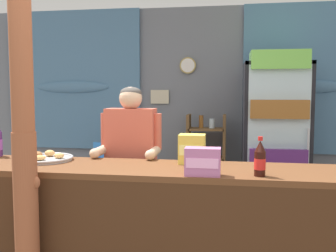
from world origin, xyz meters
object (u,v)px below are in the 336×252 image
object	(u,v)px
pastry_tray	(45,158)
shopkeeper	(131,154)
drink_fridge	(276,130)
plastic_lawn_chair	(99,175)
timber_post	(24,140)
soda_bottle_cola	(260,159)
stall_counter	(140,223)
snack_box_wafer	(203,162)
bottle_shelf_rack	(206,161)
snack_box_instant_noodle	(192,149)

from	to	relation	value
pastry_tray	shopkeeper	bearing A→B (deg)	35.47
drink_fridge	plastic_lawn_chair	bearing A→B (deg)	-176.89
timber_post	soda_bottle_cola	xyz separation A→B (m)	(1.45, 0.21, -0.12)
stall_counter	snack_box_wafer	world-z (taller)	snack_box_wafer
bottle_shelf_rack	plastic_lawn_chair	size ratio (longest dim) A/B	1.40
stall_counter	drink_fridge	size ratio (longest dim) A/B	1.92
bottle_shelf_rack	shopkeeper	bearing A→B (deg)	-108.02
timber_post	snack_box_instant_noodle	distance (m)	1.15
soda_bottle_cola	snack_box_instant_noodle	bearing A→B (deg)	142.19
plastic_lawn_chair	soda_bottle_cola	distance (m)	2.68
stall_counter	snack_box_instant_noodle	world-z (taller)	snack_box_instant_noodle
snack_box_instant_noodle	soda_bottle_cola	bearing A→B (deg)	-37.81
stall_counter	snack_box_wafer	size ratio (longest dim) A/B	16.78
drink_fridge	snack_box_instant_noodle	world-z (taller)	drink_fridge
shopkeeper	drink_fridge	bearing A→B (deg)	45.70
soda_bottle_cola	timber_post	bearing A→B (deg)	-171.64
soda_bottle_cola	pastry_tray	bearing A→B (deg)	169.24
timber_post	drink_fridge	world-z (taller)	timber_post
timber_post	soda_bottle_cola	distance (m)	1.47
soda_bottle_cola	bottle_shelf_rack	bearing A→B (deg)	101.26
plastic_lawn_chair	shopkeeper	distance (m)	1.53
drink_fridge	snack_box_instant_noodle	distance (m)	1.89
timber_post	plastic_lawn_chair	bearing A→B (deg)	97.58
drink_fridge	soda_bottle_cola	bearing A→B (deg)	-99.09
plastic_lawn_chair	snack_box_instant_noodle	bearing A→B (deg)	-51.42
drink_fridge	shopkeeper	world-z (taller)	drink_fridge
timber_post	snack_box_instant_noodle	xyz separation A→B (m)	(0.99, 0.57, -0.11)
shopkeeper	soda_bottle_cola	xyz separation A→B (m)	(1.00, -0.70, 0.11)
shopkeeper	plastic_lawn_chair	bearing A→B (deg)	120.20
stall_counter	drink_fridge	xyz separation A→B (m)	(1.11, 2.01, 0.45)
pastry_tray	drink_fridge	bearing A→B (deg)	42.98
drink_fridge	bottle_shelf_rack	bearing A→B (deg)	160.68
stall_counter	shopkeeper	world-z (taller)	shopkeeper
bottle_shelf_rack	shopkeeper	xyz separation A→B (m)	(-0.54, -1.65, 0.33)
drink_fridge	timber_post	bearing A→B (deg)	-127.91
drink_fridge	pastry_tray	size ratio (longest dim) A/B	4.61
soda_bottle_cola	snack_box_wafer	world-z (taller)	soda_bottle_cola
stall_counter	timber_post	bearing A→B (deg)	-157.70
snack_box_wafer	bottle_shelf_rack	bearing A→B (deg)	92.81
snack_box_wafer	drink_fridge	bearing A→B (deg)	72.10
bottle_shelf_rack	snack_box_instant_noodle	bearing A→B (deg)	-89.64
drink_fridge	snack_box_instant_noodle	size ratio (longest dim) A/B	9.06
pastry_tray	soda_bottle_cola	bearing A→B (deg)	-10.76
drink_fridge	snack_box_wafer	xyz separation A→B (m)	(-0.68, -2.11, -0.00)
stall_counter	snack_box_wafer	xyz separation A→B (m)	(0.43, -0.10, 0.45)
plastic_lawn_chair	stall_counter	bearing A→B (deg)	-63.24
snack_box_instant_noodle	bottle_shelf_rack	bearing A→B (deg)	90.36
bottle_shelf_rack	soda_bottle_cola	distance (m)	2.44
snack_box_wafer	soda_bottle_cola	bearing A→B (deg)	6.66
stall_counter	bottle_shelf_rack	size ratio (longest dim) A/B	3.06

